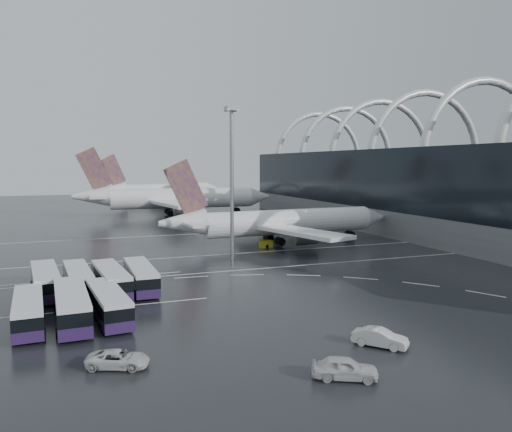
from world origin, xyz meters
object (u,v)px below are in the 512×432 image
object	(u,v)px
bus_row_far_a	(28,311)
van_curve_a	(118,359)
gse_cart_belly_e	(268,231)
airliner_main	(278,223)
van_curve_c	(380,338)
gse_cart_belly_c	(266,244)
bus_row_near_a	(45,281)
bus_row_far_b	(72,305)
bus_row_near_b	(78,279)
bus_row_near_d	(141,276)
airliner_gate_b	(172,199)
airliner_gate_c	(162,191)
gse_cart_belly_b	(303,234)
bus_row_near_c	(111,279)
bus_row_far_c	(108,303)
floodlight_mast	(232,164)
van_curve_b	(345,368)

from	to	relation	value
bus_row_far_a	van_curve_a	world-z (taller)	bus_row_far_a
gse_cart_belly_e	airliner_main	bearing A→B (deg)	-103.74
van_curve_c	gse_cart_belly_c	bearing A→B (deg)	37.96
bus_row_near_a	bus_row_far_b	xyz separation A→B (m)	(3.10, -13.21, 0.07)
bus_row_near_b	bus_row_near_d	distance (m)	7.97
airliner_gate_b	airliner_gate_c	distance (m)	52.08
bus_row_near_b	bus_row_far_a	bearing A→B (deg)	154.95
van_curve_c	gse_cart_belly_b	world-z (taller)	van_curve_c
bus_row_near_c	bus_row_far_a	world-z (taller)	bus_row_near_c
airliner_main	bus_row_far_a	bearing A→B (deg)	-141.51
bus_row_far_c	floodlight_mast	bearing A→B (deg)	-45.79
bus_row_far_c	van_curve_c	distance (m)	28.34
airliner_main	gse_cart_belly_b	distance (m)	12.55
airliner_gate_c	bus_row_far_c	world-z (taller)	airliner_gate_c
bus_row_near_d	bus_row_near_b	bearing A→B (deg)	77.24
bus_row_near_d	van_curve_a	size ratio (longest dim) A/B	2.59
bus_row_near_a	gse_cart_belly_b	size ratio (longest dim) A/B	5.87
floodlight_mast	gse_cart_belly_b	world-z (taller)	floodlight_mast
gse_cart_belly_b	bus_row_near_b	bearing A→B (deg)	-145.05
bus_row_near_c	gse_cart_belly_e	bearing A→B (deg)	-47.72
airliner_gate_c	bus_row_far_b	xyz separation A→B (m)	(-35.84, -154.88, -3.21)
bus_row_near_b	van_curve_c	size ratio (longest dim) A/B	2.60
airliner_gate_b	bus_row_far_b	world-z (taller)	airliner_gate_b
bus_row_near_d	van_curve_b	world-z (taller)	bus_row_near_d
airliner_gate_b	bus_row_far_c	bearing A→B (deg)	-100.96
bus_row_near_a	van_curve_b	bearing A→B (deg)	-152.29
van_curve_b	bus_row_far_c	bearing A→B (deg)	63.02
airliner_gate_c	floodlight_mast	distance (m)	128.81
bus_row_near_c	gse_cart_belly_e	xyz separation A→B (m)	(39.04, 43.30, -1.16)
bus_row_near_d	floodlight_mast	xyz separation A→B (m)	(17.50, 15.27, 14.67)
bus_row_near_b	bus_row_near_c	bearing A→B (deg)	-123.57
bus_row_far_b	bus_row_far_c	size ratio (longest dim) A/B	1.08
van_curve_a	gse_cart_belly_e	size ratio (longest dim) A/B	2.16
bus_row_near_a	van_curve_c	bearing A→B (deg)	-141.15
bus_row_near_d	van_curve_c	world-z (taller)	bus_row_near_d
airliner_gate_c	gse_cart_belly_b	distance (m)	108.41
bus_row_near_b	floodlight_mast	bearing A→B (deg)	-66.16
bus_row_far_b	van_curve_a	world-z (taller)	bus_row_far_b
van_curve_b	van_curve_c	size ratio (longest dim) A/B	1.03
gse_cart_belly_c	gse_cart_belly_e	world-z (taller)	gse_cart_belly_c
bus_row_near_b	bus_row_far_c	size ratio (longest dim) A/B	0.99
gse_cart_belly_e	bus_row_far_c	bearing A→B (deg)	-126.45
gse_cart_belly_c	bus_row_near_a	bearing A→B (deg)	-148.89
van_curve_a	bus_row_far_c	bearing A→B (deg)	20.86
bus_row_near_d	bus_row_near_a	bearing A→B (deg)	81.76
bus_row_far_c	gse_cart_belly_e	size ratio (longest dim) A/B	5.57
airliner_gate_c	bus_row_far_c	bearing A→B (deg)	-123.71
floodlight_mast	gse_cart_belly_e	size ratio (longest dim) A/B	11.14
airliner_gate_b	gse_cart_belly_e	distance (m)	50.67
gse_cart_belly_b	airliner_gate_c	bearing A→B (deg)	97.31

